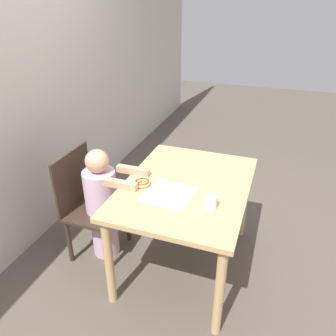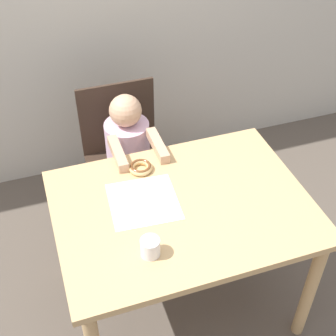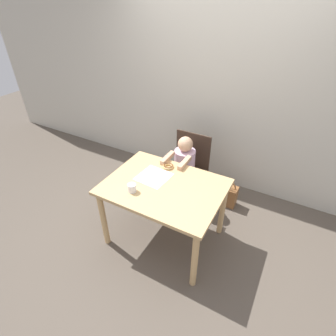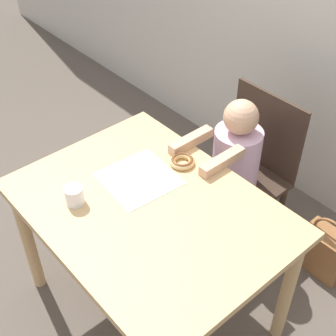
# 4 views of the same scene
# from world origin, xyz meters

# --- Properties ---
(ground_plane) EXTENTS (12.00, 12.00, 0.00)m
(ground_plane) POSITION_xyz_m (0.00, 0.00, 0.00)
(ground_plane) COLOR brown
(wall_back) EXTENTS (8.00, 0.05, 2.50)m
(wall_back) POSITION_xyz_m (0.00, 1.34, 1.25)
(wall_back) COLOR beige
(wall_back) RESTS_ON ground_plane
(dining_table) EXTENTS (1.15, 0.86, 0.74)m
(dining_table) POSITION_xyz_m (0.00, 0.00, 0.64)
(dining_table) COLOR tan
(dining_table) RESTS_ON ground_plane
(chair) EXTENTS (0.46, 0.39, 0.88)m
(chair) POSITION_xyz_m (-0.09, 0.77, 0.46)
(chair) COLOR #38281E
(chair) RESTS_ON ground_plane
(child_figure) EXTENTS (0.26, 0.48, 0.94)m
(child_figure) POSITION_xyz_m (-0.09, 0.65, 0.47)
(child_figure) COLOR silver
(child_figure) RESTS_ON ground_plane
(donut) EXTENTS (0.12, 0.12, 0.03)m
(donut) POSITION_xyz_m (-0.11, 0.29, 0.76)
(donut) COLOR #DBB270
(donut) RESTS_ON dining_table
(napkin) EXTENTS (0.33, 0.33, 0.00)m
(napkin) POSITION_xyz_m (-0.16, 0.07, 0.74)
(napkin) COLOR white
(napkin) RESTS_ON dining_table
(handbag) EXTENTS (0.26, 0.15, 0.37)m
(handbag) POSITION_xyz_m (0.42, 0.87, 0.14)
(handbag) COLOR brown
(handbag) RESTS_ON ground_plane
(cup) EXTENTS (0.08, 0.08, 0.08)m
(cup) POSITION_xyz_m (-0.22, -0.22, 0.78)
(cup) COLOR white
(cup) RESTS_ON dining_table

